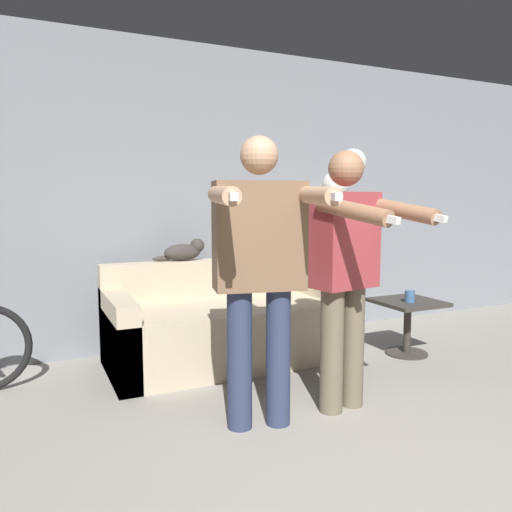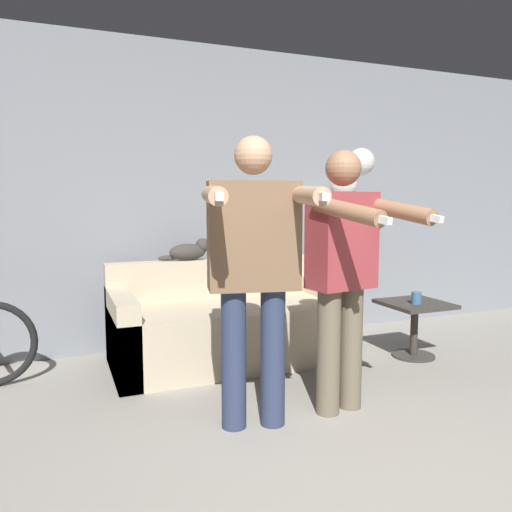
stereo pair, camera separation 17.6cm
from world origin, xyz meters
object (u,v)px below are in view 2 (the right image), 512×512
at_px(side_table, 415,317).
at_px(couch, 230,326).
at_px(cat, 190,251).
at_px(person_left, 254,261).
at_px(person_right, 344,266).
at_px(floor_lamp, 352,184).
at_px(cup, 416,298).

bearing_deg(side_table, couch, 161.55).
xyz_separation_m(cat, side_table, (1.66, -0.80, -0.53)).
height_order(couch, person_left, person_left).
relative_size(person_right, floor_lamp, 0.90).
relative_size(floor_lamp, cup, 17.91).
relative_size(person_left, side_table, 3.29).
bearing_deg(couch, cat, 126.34).
relative_size(person_left, cat, 3.77).
xyz_separation_m(floor_lamp, side_table, (0.21, -0.65, -1.09)).
distance_m(side_table, cup, 0.19).
xyz_separation_m(person_right, cup, (1.08, 0.64, -0.39)).
relative_size(person_left, person_right, 1.04).
bearing_deg(side_table, floor_lamp, 107.82).
height_order(couch, side_table, couch).
height_order(couch, floor_lamp, floor_lamp).
relative_size(cat, floor_lamp, 0.25).
height_order(person_right, cup, person_right).
bearing_deg(couch, cup, -21.17).
xyz_separation_m(floor_lamp, cup, (0.17, -0.71, -0.92)).
xyz_separation_m(couch, floor_lamp, (1.21, 0.17, 1.15)).
bearing_deg(cat, person_right, -69.96).
bearing_deg(person_left, couch, 89.72).
distance_m(person_right, floor_lamp, 1.70).
xyz_separation_m(person_left, cat, (0.03, 1.49, -0.09)).
bearing_deg(cup, floor_lamp, 103.35).
relative_size(couch, person_right, 1.18).
bearing_deg(cat, person_left, -90.99).
height_order(person_left, person_right, person_left).
distance_m(couch, cat, 0.71).
bearing_deg(floor_lamp, person_right, -124.07).
distance_m(couch, person_right, 1.36).
xyz_separation_m(cat, floor_lamp, (1.45, -0.15, 0.56)).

